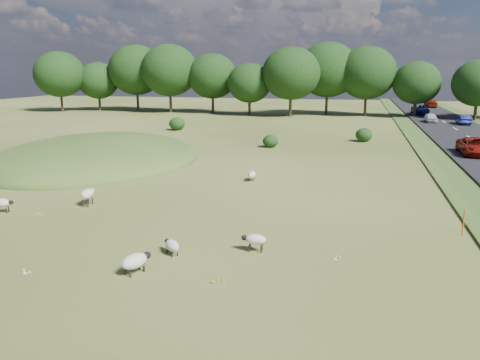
{
  "coord_description": "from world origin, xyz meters",
  "views": [
    {
      "loc": [
        8.38,
        -21.41,
        7.15
      ],
      "look_at": [
        2.0,
        4.0,
        1.0
      ],
      "focal_mm": 35.0,
      "sensor_mm": 36.0,
      "label": 1
    }
  ],
  "objects_px": {
    "sheep_0": "(255,240)",
    "car_1": "(431,103)",
    "car_6": "(475,146)",
    "car_7": "(431,118)",
    "sheep_5": "(3,203)",
    "sheep_1": "(172,245)",
    "car_2": "(464,119)",
    "sheep_3": "(252,175)",
    "car_4": "(420,110)",
    "sheep_2": "(88,194)",
    "marker_post": "(463,223)",
    "sheep_4": "(135,261)"
  },
  "relations": [
    {
      "from": "sheep_3",
      "to": "car_1",
      "type": "bearing_deg",
      "value": 162.05
    },
    {
      "from": "sheep_0",
      "to": "car_4",
      "type": "bearing_deg",
      "value": -102.46
    },
    {
      "from": "sheep_5",
      "to": "car_7",
      "type": "distance_m",
      "value": 56.17
    },
    {
      "from": "sheep_5",
      "to": "sheep_1",
      "type": "bearing_deg",
      "value": -28.83
    },
    {
      "from": "car_4",
      "to": "car_1",
      "type": "bearing_deg",
      "value": 76.96
    },
    {
      "from": "car_7",
      "to": "car_2",
      "type": "bearing_deg",
      "value": -23.68
    },
    {
      "from": "sheep_5",
      "to": "car_6",
      "type": "relative_size",
      "value": 0.22
    },
    {
      "from": "sheep_0",
      "to": "sheep_2",
      "type": "bearing_deg",
      "value": -23.41
    },
    {
      "from": "sheep_5",
      "to": "car_6",
      "type": "xyz_separation_m",
      "value": [
        27.15,
        23.01,
        0.42
      ]
    },
    {
      "from": "marker_post",
      "to": "car_6",
      "type": "xyz_separation_m",
      "value": [
        4.93,
        20.92,
        0.35
      ]
    },
    {
      "from": "sheep_1",
      "to": "sheep_4",
      "type": "xyz_separation_m",
      "value": [
        -0.59,
        -1.99,
        0.09
      ]
    },
    {
      "from": "sheep_4",
      "to": "car_1",
      "type": "height_order",
      "value": "car_1"
    },
    {
      "from": "marker_post",
      "to": "sheep_3",
      "type": "distance_m",
      "value": 13.97
    },
    {
      "from": "sheep_0",
      "to": "car_1",
      "type": "bearing_deg",
      "value": -102.68
    },
    {
      "from": "sheep_4",
      "to": "car_2",
      "type": "relative_size",
      "value": 0.35
    },
    {
      "from": "sheep_3",
      "to": "sheep_5",
      "type": "relative_size",
      "value": 1.01
    },
    {
      "from": "sheep_5",
      "to": "car_2",
      "type": "height_order",
      "value": "car_2"
    },
    {
      "from": "car_7",
      "to": "car_4",
      "type": "bearing_deg",
      "value": 90.0
    },
    {
      "from": "marker_post",
      "to": "sheep_4",
      "type": "height_order",
      "value": "marker_post"
    },
    {
      "from": "car_7",
      "to": "sheep_5",
      "type": "bearing_deg",
      "value": -118.91
    },
    {
      "from": "marker_post",
      "to": "sheep_5",
      "type": "distance_m",
      "value": 22.32
    },
    {
      "from": "sheep_1",
      "to": "car_2",
      "type": "xyz_separation_m",
      "value": [
        20.41,
        50.6,
        0.51
      ]
    },
    {
      "from": "sheep_3",
      "to": "car_4",
      "type": "relative_size",
      "value": 0.21
    },
    {
      "from": "sheep_1",
      "to": "car_2",
      "type": "height_order",
      "value": "car_2"
    },
    {
      "from": "sheep_1",
      "to": "sheep_2",
      "type": "distance_m",
      "value": 8.9
    },
    {
      "from": "sheep_5",
      "to": "car_6",
      "type": "height_order",
      "value": "car_6"
    },
    {
      "from": "marker_post",
      "to": "sheep_2",
      "type": "distance_m",
      "value": 18.75
    },
    {
      "from": "car_4",
      "to": "car_7",
      "type": "xyz_separation_m",
      "value": [
        0.0,
        -12.22,
        -0.12
      ]
    },
    {
      "from": "car_7",
      "to": "sheep_2",
      "type": "bearing_deg",
      "value": -116.81
    },
    {
      "from": "marker_post",
      "to": "sheep_2",
      "type": "relative_size",
      "value": 0.93
    },
    {
      "from": "marker_post",
      "to": "sheep_1",
      "type": "xyz_separation_m",
      "value": [
        -11.68,
        -5.18,
        -0.22
      ]
    },
    {
      "from": "marker_post",
      "to": "sheep_0",
      "type": "height_order",
      "value": "marker_post"
    },
    {
      "from": "sheep_1",
      "to": "car_6",
      "type": "bearing_deg",
      "value": -78.38
    },
    {
      "from": "sheep_0",
      "to": "sheep_4",
      "type": "relative_size",
      "value": 0.76
    },
    {
      "from": "sheep_3",
      "to": "car_2",
      "type": "height_order",
      "value": "car_2"
    },
    {
      "from": "sheep_3",
      "to": "car_1",
      "type": "distance_m",
      "value": 70.58
    },
    {
      "from": "sheep_0",
      "to": "sheep_1",
      "type": "bearing_deg",
      "value": 18.37
    },
    {
      "from": "car_4",
      "to": "sheep_5",
      "type": "bearing_deg",
      "value": -113.86
    },
    {
      "from": "sheep_5",
      "to": "car_2",
      "type": "xyz_separation_m",
      "value": [
        30.95,
        47.5,
        0.36
      ]
    },
    {
      "from": "car_6",
      "to": "car_7",
      "type": "relative_size",
      "value": 1.39
    },
    {
      "from": "sheep_4",
      "to": "car_1",
      "type": "bearing_deg",
      "value": 10.28
    },
    {
      "from": "sheep_0",
      "to": "sheep_4",
      "type": "distance_m",
      "value": 4.83
    },
    {
      "from": "car_2",
      "to": "car_7",
      "type": "height_order",
      "value": "car_2"
    },
    {
      "from": "car_2",
      "to": "car_4",
      "type": "relative_size",
      "value": 0.73
    },
    {
      "from": "sheep_0",
      "to": "sheep_1",
      "type": "height_order",
      "value": "sheep_0"
    },
    {
      "from": "sheep_3",
      "to": "car_4",
      "type": "height_order",
      "value": "car_4"
    },
    {
      "from": "sheep_1",
      "to": "car_4",
      "type": "xyz_separation_m",
      "value": [
        16.61,
        64.48,
        0.61
      ]
    },
    {
      "from": "marker_post",
      "to": "sheep_4",
      "type": "distance_m",
      "value": 14.21
    },
    {
      "from": "car_6",
      "to": "marker_post",
      "type": "bearing_deg",
      "value": -103.26
    },
    {
      "from": "sheep_4",
      "to": "car_1",
      "type": "relative_size",
      "value": 0.26
    }
  ]
}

